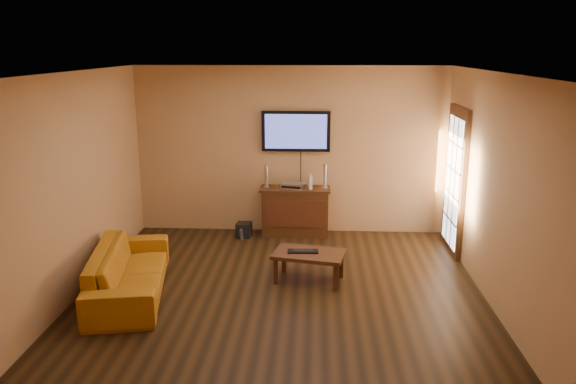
# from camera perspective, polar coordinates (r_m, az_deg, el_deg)

# --- Properties ---
(ground_plane) EXTENTS (5.00, 5.00, 0.00)m
(ground_plane) POSITION_cam_1_polar(r_m,az_deg,el_deg) (7.10, -0.68, -10.26)
(ground_plane) COLOR black
(ground_plane) RESTS_ON ground
(room_walls) EXTENTS (5.00, 5.00, 5.00)m
(room_walls) POSITION_cam_1_polar(r_m,az_deg,el_deg) (7.19, -0.42, 4.19)
(room_walls) COLOR tan
(room_walls) RESTS_ON ground
(french_door) EXTENTS (0.07, 1.02, 2.22)m
(french_door) POSITION_cam_1_polar(r_m,az_deg,el_deg) (8.61, 16.57, 0.98)
(french_door) COLOR #371C0C
(french_door) RESTS_ON ground
(media_console) EXTENTS (1.12, 0.43, 0.79)m
(media_console) POSITION_cam_1_polar(r_m,az_deg,el_deg) (9.09, 0.74, -1.96)
(media_console) COLOR #371C0C
(media_console) RESTS_ON ground
(television) EXTENTS (1.09, 0.08, 0.65)m
(television) POSITION_cam_1_polar(r_m,az_deg,el_deg) (8.99, 0.81, 6.19)
(television) COLOR black
(television) RESTS_ON ground
(coffee_table) EXTENTS (0.99, 0.71, 0.39)m
(coffee_table) POSITION_cam_1_polar(r_m,az_deg,el_deg) (7.35, 2.13, -6.57)
(coffee_table) COLOR #371C0C
(coffee_table) RESTS_ON ground
(sofa) EXTENTS (0.97, 2.13, 0.81)m
(sofa) POSITION_cam_1_polar(r_m,az_deg,el_deg) (7.22, -15.90, -6.97)
(sofa) COLOR #AF6B13
(sofa) RESTS_ON ground
(speaker_left) EXTENTS (0.10, 0.10, 0.35)m
(speaker_left) POSITION_cam_1_polar(r_m,az_deg,el_deg) (9.02, -2.22, 1.52)
(speaker_left) COLOR silver
(speaker_left) RESTS_ON media_console
(speaker_right) EXTENTS (0.10, 0.10, 0.38)m
(speaker_right) POSITION_cam_1_polar(r_m,az_deg,el_deg) (8.97, 3.75, 1.51)
(speaker_right) COLOR silver
(speaker_right) RESTS_ON media_console
(av_receiver) EXTENTS (0.41, 0.33, 0.08)m
(av_receiver) POSITION_cam_1_polar(r_m,az_deg,el_deg) (8.98, 0.50, 0.67)
(av_receiver) COLOR silver
(av_receiver) RESTS_ON media_console
(game_console) EXTENTS (0.07, 0.16, 0.22)m
(game_console) POSITION_cam_1_polar(r_m,az_deg,el_deg) (8.94, 2.29, 1.06)
(game_console) COLOR white
(game_console) RESTS_ON media_console
(subwoofer) EXTENTS (0.25, 0.25, 0.23)m
(subwoofer) POSITION_cam_1_polar(r_m,az_deg,el_deg) (9.10, -4.50, -3.84)
(subwoofer) COLOR black
(subwoofer) RESTS_ON ground
(bottle) EXTENTS (0.06, 0.06, 0.19)m
(bottle) POSITION_cam_1_polar(r_m,az_deg,el_deg) (8.97, -4.77, -4.32)
(bottle) COLOR white
(bottle) RESTS_ON ground
(keyboard) EXTENTS (0.40, 0.16, 0.02)m
(keyboard) POSITION_cam_1_polar(r_m,az_deg,el_deg) (7.34, 1.52, -6.03)
(keyboard) COLOR black
(keyboard) RESTS_ON coffee_table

